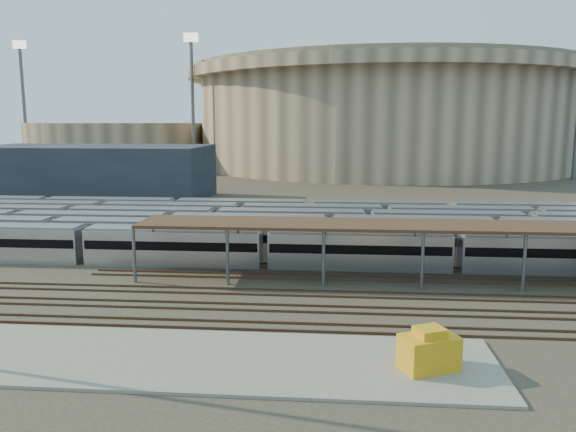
# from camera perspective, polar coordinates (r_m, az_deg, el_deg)

# --- Properties ---
(ground) EXTENTS (420.00, 420.00, 0.00)m
(ground) POSITION_cam_1_polar(r_m,az_deg,el_deg) (50.05, -7.04, -7.31)
(ground) COLOR #383026
(ground) RESTS_ON ground
(apron) EXTENTS (50.00, 9.00, 0.20)m
(apron) POSITION_cam_1_polar(r_m,az_deg,el_deg) (38.05, -19.45, -13.20)
(apron) COLOR gray
(apron) RESTS_ON ground
(subway_trains) EXTENTS (127.97, 23.90, 3.60)m
(subway_trains) POSITION_cam_1_polar(r_m,az_deg,el_deg) (67.56, -5.14, -1.27)
(subway_trains) COLOR silver
(subway_trains) RESTS_ON ground
(inspection_shed) EXTENTS (60.30, 6.00, 5.30)m
(inspection_shed) POSITION_cam_1_polar(r_m,az_deg,el_deg) (53.07, 17.75, -1.19)
(inspection_shed) COLOR #57575C
(inspection_shed) RESTS_ON ground
(empty_tracks) EXTENTS (170.00, 9.62, 0.18)m
(empty_tracks) POSITION_cam_1_polar(r_m,az_deg,el_deg) (45.38, -8.35, -9.01)
(empty_tracks) COLOR #4C3323
(empty_tracks) RESTS_ON ground
(stadium) EXTENTS (124.00, 124.00, 32.50)m
(stadium) POSITION_cam_1_polar(r_m,az_deg,el_deg) (187.44, 9.56, 10.07)
(stadium) COLOR tan
(stadium) RESTS_ON ground
(secondary_arena) EXTENTS (56.00, 56.00, 14.00)m
(secondary_arena) POSITION_cam_1_polar(r_m,az_deg,el_deg) (190.36, -16.88, 6.93)
(secondary_arena) COLOR tan
(secondary_arena) RESTS_ON ground
(service_building) EXTENTS (42.00, 20.00, 10.00)m
(service_building) POSITION_cam_1_polar(r_m,az_deg,el_deg) (111.77, -19.01, 4.20)
(service_building) COLOR #1E232D
(service_building) RESTS_ON ground
(floodlight_0) EXTENTS (4.00, 1.00, 38.40)m
(floodlight_0) POSITION_cam_1_polar(r_m,az_deg,el_deg) (161.99, -9.68, 11.64)
(floodlight_0) COLOR #57575C
(floodlight_0) RESTS_ON ground
(floodlight_1) EXTENTS (4.00, 1.00, 38.40)m
(floodlight_1) POSITION_cam_1_polar(r_m,az_deg,el_deg) (192.12, -25.27, 10.53)
(floodlight_1) COLOR #57575C
(floodlight_1) RESTS_ON ground
(floodlight_3) EXTENTS (4.00, 1.00, 38.40)m
(floodlight_3) POSITION_cam_1_polar(r_m,az_deg,el_deg) (207.90, -0.71, 11.29)
(floodlight_3) COLOR #57575C
(floodlight_3) RESTS_ON ground
(yellow_equipment) EXTENTS (3.74, 3.12, 2.01)m
(yellow_equipment) POSITION_cam_1_polar(r_m,az_deg,el_deg) (34.61, 14.12, -13.28)
(yellow_equipment) COLOR orange
(yellow_equipment) RESTS_ON apron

